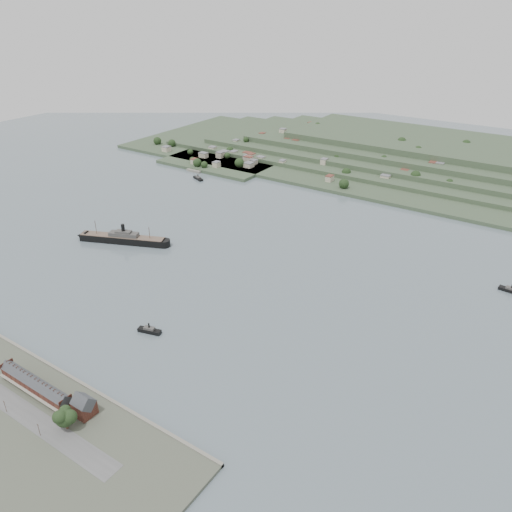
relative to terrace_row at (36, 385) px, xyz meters
The scene contains 10 objects.
ground 168.46m from the terrace_row, 86.59° to the left, with size 1400.00×1400.00×0.00m, color slate.
near_shore 22.02m from the terrace_row, 61.90° to the right, with size 220.00×80.00×2.60m.
terrace_row is the anchor object (origin of this frame).
gabled_building 37.74m from the terrace_row, ahead, with size 10.40×10.18×14.09m.
far_peninsula 562.42m from the terrace_row, 86.14° to the left, with size 760.00×309.00×30.00m.
steamship 202.84m from the terrace_row, 123.98° to the left, with size 88.78×44.33×22.44m.
tugboat 80.78m from the terrace_row, 82.29° to the left, with size 17.19×8.70×7.47m.
ferry_west 389.78m from the terrace_row, 115.94° to the left, with size 19.02×11.86×6.93m.
ferry_east 345.11m from the terrace_row, 52.99° to the left, with size 18.44×6.69×6.77m.
fig_tree 39.05m from the terrace_row, 12.70° to the right, with size 12.47×10.80×13.92m.
Camera 1 is at (217.39, -280.23, 204.26)m, focal length 35.00 mm.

